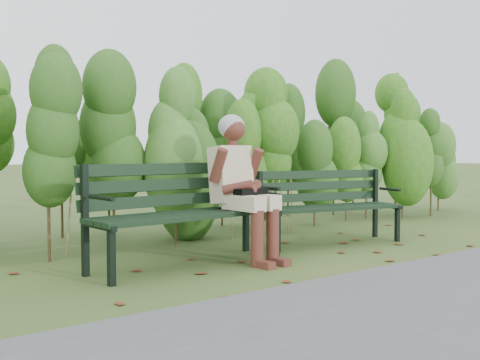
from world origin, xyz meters
TOP-DOWN VIEW (x-y plane):
  - ground at (0.00, 0.00)m, footprint 80.00×80.00m
  - footpath at (0.00, -2.20)m, footprint 60.00×2.50m
  - hedge_band at (0.00, 1.86)m, footprint 11.04×1.67m
  - leaf_litter at (0.02, -0.09)m, footprint 5.74×2.29m
  - bench_left at (-0.72, 0.27)m, footprint 1.90×0.74m
  - bench_right at (1.21, 0.33)m, footprint 1.72×0.85m
  - seated_woman at (-0.16, 0.12)m, footprint 0.57×0.83m

SIDE VIEW (x-z plane):
  - ground at x=0.00m, z-range 0.00..0.00m
  - leaf_litter at x=0.02m, z-range 0.00..0.01m
  - footpath at x=0.00m, z-range 0.00..0.01m
  - bench_right at x=1.21m, z-range 0.07..0.89m
  - bench_left at x=-0.72m, z-range 0.08..1.02m
  - seated_woman at x=-0.16m, z-range 0.09..1.48m
  - hedge_band at x=0.00m, z-range 0.05..2.47m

